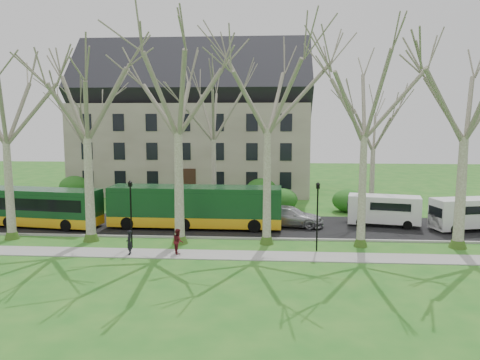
{
  "coord_description": "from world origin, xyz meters",
  "views": [
    {
      "loc": [
        3.16,
        -30.24,
        8.28
      ],
      "look_at": [
        0.82,
        3.0,
        3.98
      ],
      "focal_mm": 35.0,
      "sensor_mm": 36.0,
      "label": 1
    }
  ],
  "objects_px": {
    "van_b": "(469,214)",
    "bus_lead": "(25,206)",
    "van_a": "(384,211)",
    "pedestrian_b": "(178,241)",
    "sedan": "(289,216)",
    "pedestrian_a": "(129,242)",
    "bus_follow": "(196,206)"
  },
  "relations": [
    {
      "from": "pedestrian_a",
      "to": "pedestrian_b",
      "type": "height_order",
      "value": "pedestrian_b"
    },
    {
      "from": "sedan",
      "to": "van_a",
      "type": "distance_m",
      "value": 7.45
    },
    {
      "from": "bus_lead",
      "to": "van_b",
      "type": "xyz_separation_m",
      "value": [
        33.97,
        0.86,
        -0.31
      ]
    },
    {
      "from": "sedan",
      "to": "pedestrian_a",
      "type": "bearing_deg",
      "value": 139.53
    },
    {
      "from": "bus_follow",
      "to": "van_b",
      "type": "height_order",
      "value": "bus_follow"
    },
    {
      "from": "van_a",
      "to": "pedestrian_b",
      "type": "xyz_separation_m",
      "value": [
        -14.51,
        -8.74,
        -0.4
      ]
    },
    {
      "from": "bus_lead",
      "to": "pedestrian_b",
      "type": "relative_size",
      "value": 7.8
    },
    {
      "from": "van_a",
      "to": "pedestrian_a",
      "type": "xyz_separation_m",
      "value": [
        -17.45,
        -9.18,
        -0.42
      ]
    },
    {
      "from": "pedestrian_a",
      "to": "pedestrian_b",
      "type": "xyz_separation_m",
      "value": [
        2.94,
        0.44,
        0.02
      ]
    },
    {
      "from": "bus_follow",
      "to": "sedan",
      "type": "xyz_separation_m",
      "value": [
        7.17,
        0.98,
        -0.86
      ]
    },
    {
      "from": "bus_lead",
      "to": "bus_follow",
      "type": "xyz_separation_m",
      "value": [
        13.39,
        0.27,
        0.13
      ]
    },
    {
      "from": "pedestrian_b",
      "to": "bus_lead",
      "type": "bearing_deg",
      "value": 43.34
    },
    {
      "from": "sedan",
      "to": "pedestrian_b",
      "type": "bearing_deg",
      "value": 147.88
    },
    {
      "from": "van_a",
      "to": "sedan",
      "type": "bearing_deg",
      "value": -162.78
    },
    {
      "from": "bus_follow",
      "to": "bus_lead",
      "type": "bearing_deg",
      "value": -178.06
    },
    {
      "from": "bus_lead",
      "to": "pedestrian_a",
      "type": "relative_size",
      "value": 7.98
    },
    {
      "from": "bus_lead",
      "to": "van_a",
      "type": "distance_m",
      "value": 28.04
    },
    {
      "from": "van_b",
      "to": "van_a",
      "type": "bearing_deg",
      "value": 156.09
    },
    {
      "from": "pedestrian_b",
      "to": "van_a",
      "type": "bearing_deg",
      "value": -78.82
    },
    {
      "from": "van_b",
      "to": "bus_lead",
      "type": "bearing_deg",
      "value": 167.77
    },
    {
      "from": "sedan",
      "to": "pedestrian_a",
      "type": "height_order",
      "value": "sedan"
    },
    {
      "from": "pedestrian_b",
      "to": "sedan",
      "type": "bearing_deg",
      "value": -61.34
    },
    {
      "from": "bus_follow",
      "to": "sedan",
      "type": "relative_size",
      "value": 2.46
    },
    {
      "from": "sedan",
      "to": "van_b",
      "type": "relative_size",
      "value": 0.97
    },
    {
      "from": "sedan",
      "to": "pedestrian_a",
      "type": "relative_size",
      "value": 3.52
    },
    {
      "from": "van_a",
      "to": "van_b",
      "type": "height_order",
      "value": "van_b"
    },
    {
      "from": "sedan",
      "to": "van_b",
      "type": "bearing_deg",
      "value": -82.3
    },
    {
      "from": "pedestrian_b",
      "to": "pedestrian_a",
      "type": "bearing_deg",
      "value": 78.71
    },
    {
      "from": "bus_lead",
      "to": "sedan",
      "type": "xyz_separation_m",
      "value": [
        20.57,
        1.25,
        -0.74
      ]
    },
    {
      "from": "van_b",
      "to": "pedestrian_b",
      "type": "relative_size",
      "value": 3.54
    },
    {
      "from": "van_a",
      "to": "pedestrian_b",
      "type": "bearing_deg",
      "value": -137.1
    },
    {
      "from": "van_a",
      "to": "bus_lead",
      "type": "bearing_deg",
      "value": -164.19
    }
  ]
}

